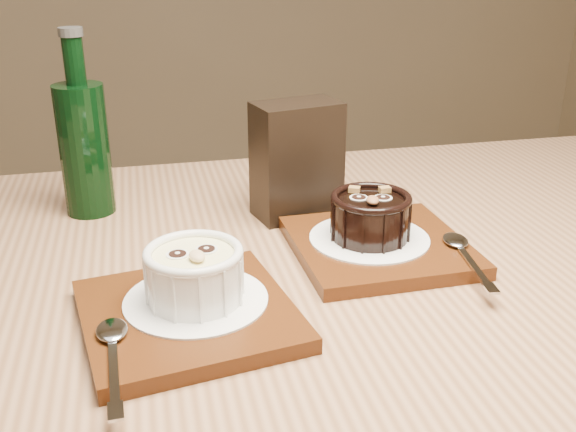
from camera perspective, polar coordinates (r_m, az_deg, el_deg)
name	(u,v)px	position (r m, az deg, el deg)	size (l,w,h in m)	color
table	(302,353)	(0.73, 1.24, -11.54)	(1.21, 0.82, 0.75)	brown
tray_left	(188,315)	(0.61, -8.47, -8.30)	(0.18, 0.18, 0.01)	#4F250D
doily_left	(196,300)	(0.62, -7.79, -7.04)	(0.13, 0.13, 0.00)	white
ramekin_white	(194,272)	(0.60, -7.93, -4.71)	(0.09, 0.09, 0.05)	white
spoon_left	(113,353)	(0.55, -14.61, -11.19)	(0.03, 0.13, 0.01)	#B5B8BE
tray_right	(379,246)	(0.74, 7.69, -2.57)	(0.18, 0.18, 0.01)	#4F250D
doily_right	(369,238)	(0.73, 6.89, -1.86)	(0.13, 0.13, 0.00)	white
ramekin_dark	(370,214)	(0.72, 7.00, 0.14)	(0.09, 0.09, 0.05)	black
spoon_right	(466,254)	(0.71, 14.85, -3.14)	(0.03, 0.13, 0.01)	#B5B8BE
condiment_stand	(297,160)	(0.81, 0.74, 4.75)	(0.10, 0.06, 0.14)	black
green_bottle	(84,144)	(0.85, -16.88, 5.82)	(0.06, 0.06, 0.22)	black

